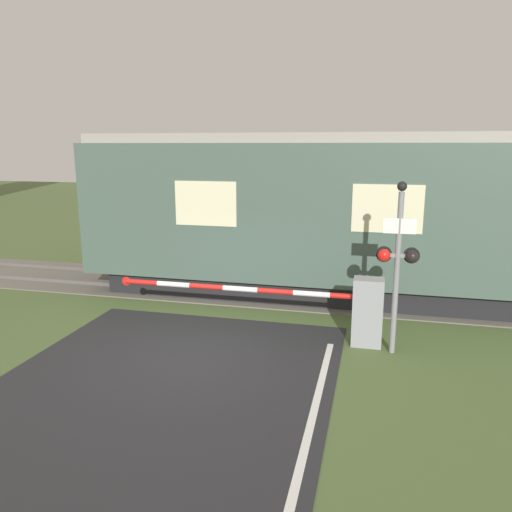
# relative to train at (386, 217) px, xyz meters

# --- Properties ---
(ground_plane) EXTENTS (80.00, 80.00, 0.00)m
(ground_plane) POSITION_rel_train_xyz_m (-3.63, -4.50, -2.19)
(ground_plane) COLOR #4C6033
(track_bed) EXTENTS (36.00, 3.20, 0.13)m
(track_bed) POSITION_rel_train_xyz_m (-3.63, 0.00, -2.16)
(track_bed) COLOR #666056
(track_bed) RESTS_ON ground_plane
(train) EXTENTS (15.81, 2.98, 4.28)m
(train) POSITION_rel_train_xyz_m (0.00, 0.00, 0.00)
(train) COLOR black
(train) RESTS_ON ground_plane
(crossing_barrier) EXTENTS (5.72, 0.44, 1.40)m
(crossing_barrier) POSITION_rel_train_xyz_m (-0.71, -3.30, -1.44)
(crossing_barrier) COLOR gray
(crossing_barrier) RESTS_ON ground_plane
(signal_post) EXTENTS (0.81, 0.26, 3.34)m
(signal_post) POSITION_rel_train_xyz_m (0.20, -3.58, -0.28)
(signal_post) COLOR gray
(signal_post) RESTS_ON ground_plane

